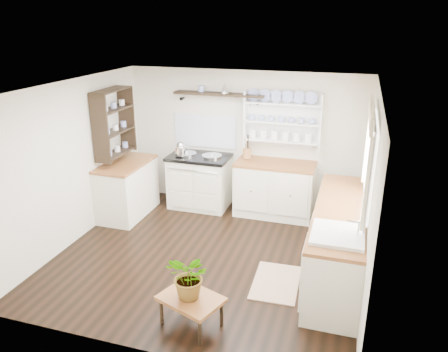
# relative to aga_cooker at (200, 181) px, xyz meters

# --- Properties ---
(floor) EXTENTS (4.00, 3.80, 0.01)m
(floor) POSITION_rel_aga_cooker_xyz_m (0.69, -1.57, -0.46)
(floor) COLOR black
(floor) RESTS_ON ground
(wall_back) EXTENTS (4.00, 0.02, 2.30)m
(wall_back) POSITION_rel_aga_cooker_xyz_m (0.69, 0.33, 0.69)
(wall_back) COLOR beige
(wall_back) RESTS_ON ground
(wall_right) EXTENTS (0.02, 3.80, 2.30)m
(wall_right) POSITION_rel_aga_cooker_xyz_m (2.69, -1.57, 0.69)
(wall_right) COLOR beige
(wall_right) RESTS_ON ground
(wall_left) EXTENTS (0.02, 3.80, 2.30)m
(wall_left) POSITION_rel_aga_cooker_xyz_m (-1.31, -1.57, 0.69)
(wall_left) COLOR beige
(wall_left) RESTS_ON ground
(ceiling) EXTENTS (4.00, 3.80, 0.01)m
(ceiling) POSITION_rel_aga_cooker_xyz_m (0.69, -1.57, 1.84)
(ceiling) COLOR white
(ceiling) RESTS_ON wall_back
(window) EXTENTS (0.08, 1.55, 1.22)m
(window) POSITION_rel_aga_cooker_xyz_m (2.64, -1.42, 1.10)
(window) COLOR white
(window) RESTS_ON wall_right
(aga_cooker) EXTENTS (1.02, 0.71, 0.94)m
(aga_cooker) POSITION_rel_aga_cooker_xyz_m (0.00, 0.00, 0.00)
(aga_cooker) COLOR white
(aga_cooker) RESTS_ON floor
(back_cabinets) EXTENTS (1.27, 0.63, 0.90)m
(back_cabinets) POSITION_rel_aga_cooker_xyz_m (1.29, 0.03, -0.00)
(back_cabinets) COLOR white
(back_cabinets) RESTS_ON floor
(right_cabinets) EXTENTS (0.62, 2.43, 0.90)m
(right_cabinets) POSITION_rel_aga_cooker_xyz_m (2.39, -1.47, -0.00)
(right_cabinets) COLOR white
(right_cabinets) RESTS_ON floor
(belfast_sink) EXTENTS (0.55, 0.60, 0.45)m
(belfast_sink) POSITION_rel_aga_cooker_xyz_m (2.39, -2.22, 0.34)
(belfast_sink) COLOR white
(belfast_sink) RESTS_ON right_cabinets
(left_cabinets) EXTENTS (0.62, 1.13, 0.90)m
(left_cabinets) POSITION_rel_aga_cooker_xyz_m (-1.01, -0.67, -0.00)
(left_cabinets) COLOR white
(left_cabinets) RESTS_ON floor
(plate_rack) EXTENTS (1.20, 0.22, 0.90)m
(plate_rack) POSITION_rel_aga_cooker_xyz_m (1.34, 0.29, 1.09)
(plate_rack) COLOR white
(plate_rack) RESTS_ON wall_back
(high_shelf) EXTENTS (1.50, 0.29, 0.16)m
(high_shelf) POSITION_rel_aga_cooker_xyz_m (0.29, 0.21, 1.45)
(high_shelf) COLOR black
(high_shelf) RESTS_ON wall_back
(left_shelving) EXTENTS (0.28, 0.80, 1.05)m
(left_shelving) POSITION_rel_aga_cooker_xyz_m (-1.15, -0.67, 1.09)
(left_shelving) COLOR black
(left_shelving) RESTS_ON wall_left
(kettle) EXTENTS (0.18, 0.18, 0.23)m
(kettle) POSITION_rel_aga_cooker_xyz_m (-0.28, -0.12, 0.58)
(kettle) COLOR silver
(kettle) RESTS_ON aga_cooker
(utensil_crock) EXTENTS (0.14, 0.14, 0.16)m
(utensil_crock) POSITION_rel_aga_cooker_xyz_m (0.80, 0.11, 0.53)
(utensil_crock) COLOR #9C6939
(utensil_crock) RESTS_ON back_cabinets
(center_table) EXTENTS (0.75, 0.65, 0.34)m
(center_table) POSITION_rel_aga_cooker_xyz_m (0.99, -2.97, -0.16)
(center_table) COLOR brown
(center_table) RESTS_ON floor
(potted_plant) EXTENTS (0.58, 0.56, 0.50)m
(potted_plant) POSITION_rel_aga_cooker_xyz_m (0.99, -2.97, 0.13)
(potted_plant) COLOR #3F7233
(potted_plant) RESTS_ON center_table
(floor_rug) EXTENTS (0.59, 0.87, 0.02)m
(floor_rug) POSITION_rel_aga_cooker_xyz_m (1.71, -1.94, -0.45)
(floor_rug) COLOR #86624E
(floor_rug) RESTS_ON floor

